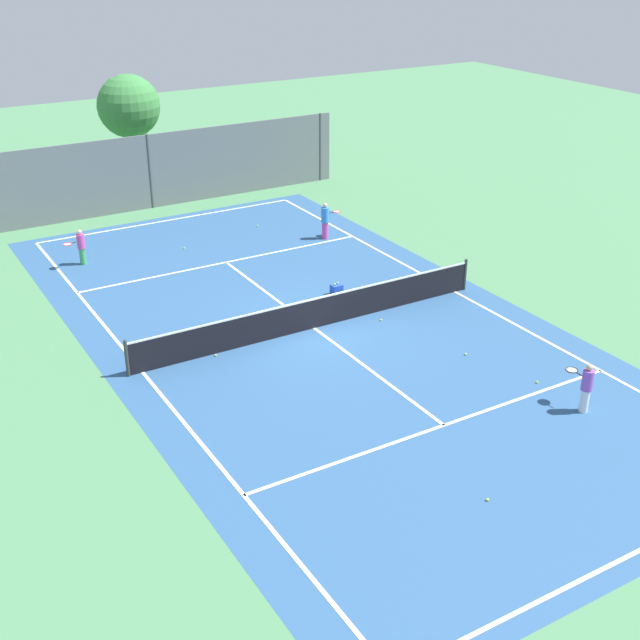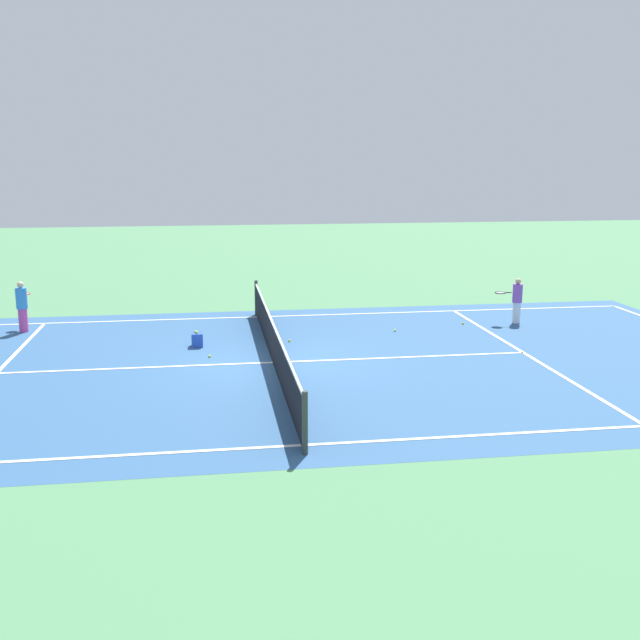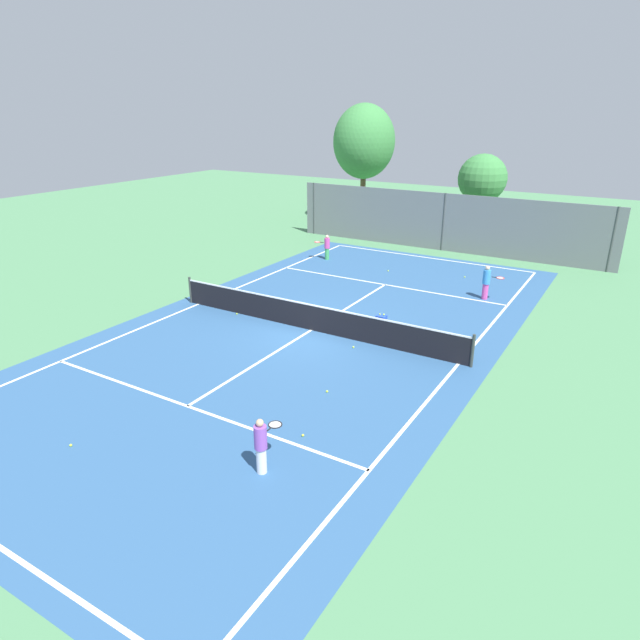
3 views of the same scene
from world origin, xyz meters
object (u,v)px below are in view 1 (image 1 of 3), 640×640
object	(u,v)px
tennis_ball_4	(466,354)
tennis_ball_2	(184,248)
ball_crate	(337,290)
tennis_ball_3	(537,382)
tennis_ball_5	(257,226)
tennis_ball_6	(215,355)
tennis_ball_7	(487,500)
tennis_ball_0	(310,304)
player_2	(586,387)
player_0	(326,220)
player_1	(81,247)
tennis_ball_1	(381,320)

from	to	relation	value
tennis_ball_4	tennis_ball_2	bearing A→B (deg)	106.64
ball_crate	tennis_ball_3	world-z (taller)	ball_crate
tennis_ball_4	tennis_ball_5	world-z (taller)	same
tennis_ball_6	tennis_ball_7	size ratio (longest dim) A/B	1.00
tennis_ball_0	tennis_ball_4	distance (m)	5.70
player_2	tennis_ball_3	size ratio (longest dim) A/B	20.58
tennis_ball_0	tennis_ball_5	bearing A→B (deg)	75.40
ball_crate	tennis_ball_5	bearing A→B (deg)	83.63
player_0	ball_crate	xyz separation A→B (m)	(-2.53, -4.93, -0.57)
player_2	tennis_ball_0	bearing A→B (deg)	106.57
tennis_ball_2	tennis_ball_6	size ratio (longest dim) A/B	1.00
tennis_ball_2	tennis_ball_3	xyz separation A→B (m)	(4.28, -14.49, 0.00)
player_2	tennis_ball_5	distance (m)	17.07
player_1	player_2	distance (m)	18.39
tennis_ball_0	tennis_ball_6	world-z (taller)	same
tennis_ball_1	tennis_ball_5	bearing A→B (deg)	85.86
tennis_ball_5	tennis_ball_7	xyz separation A→B (m)	(-3.85, -18.64, 0.00)
tennis_ball_3	tennis_ball_4	xyz separation A→B (m)	(-0.62, 2.25, 0.00)
player_2	tennis_ball_1	world-z (taller)	player_2
tennis_ball_3	tennis_ball_6	size ratio (longest dim) A/B	1.00
tennis_ball_1	tennis_ball_4	bearing A→B (deg)	-75.64
tennis_ball_1	tennis_ball_3	xyz separation A→B (m)	(1.42, -5.38, 0.00)
tennis_ball_4	tennis_ball_6	world-z (taller)	same
tennis_ball_3	tennis_ball_7	distance (m)	5.59
player_1	tennis_ball_4	bearing A→B (deg)	-59.54
tennis_ball_2	tennis_ball_5	xyz separation A→B (m)	(3.58, 0.90, 0.00)
tennis_ball_4	tennis_ball_6	xyz separation A→B (m)	(-6.23, 3.61, 0.00)
player_0	tennis_ball_1	xyz separation A→B (m)	(-2.41, -7.39, -0.72)
player_0	ball_crate	distance (m)	5.57
ball_crate	tennis_ball_5	size ratio (longest dim) A/B	6.45
tennis_ball_0	tennis_ball_3	size ratio (longest dim) A/B	1.00
tennis_ball_3	tennis_ball_0	bearing A→B (deg)	110.03
tennis_ball_3	tennis_ball_5	xyz separation A→B (m)	(-0.70, 15.40, 0.00)
tennis_ball_0	tennis_ball_6	distance (m)	4.43
tennis_ball_2	tennis_ball_3	size ratio (longest dim) A/B	1.00
player_0	ball_crate	bearing A→B (deg)	-117.12
tennis_ball_1	tennis_ball_2	bearing A→B (deg)	107.41
player_0	tennis_ball_3	bearing A→B (deg)	-94.40
player_1	tennis_ball_7	distance (m)	18.48
tennis_ball_1	tennis_ball_3	distance (m)	5.57
player_2	tennis_ball_4	distance (m)	3.99
tennis_ball_3	ball_crate	bearing A→B (deg)	101.14
player_2	tennis_ball_7	distance (m)	4.85
player_0	player_2	world-z (taller)	player_0
tennis_ball_0	tennis_ball_5	xyz separation A→B (m)	(2.05, 7.86, 0.00)
player_1	tennis_ball_1	xyz separation A→B (m)	(6.64, -9.51, -0.65)
tennis_ball_7	player_2	bearing A→B (deg)	19.41
ball_crate	player_0	bearing A→B (deg)	62.88
player_1	tennis_ball_7	xyz separation A→B (m)	(3.51, -18.14, -0.65)
player_0	tennis_ball_5	distance (m)	3.20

